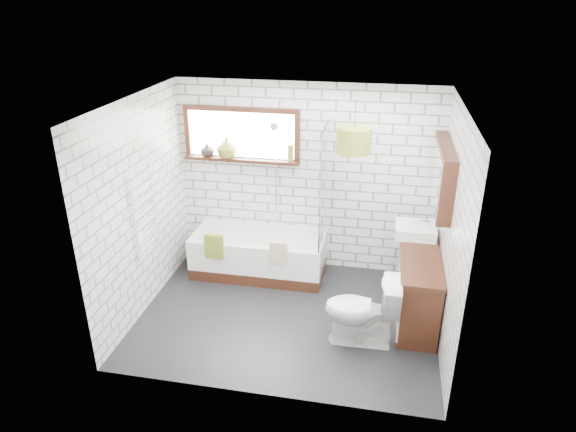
% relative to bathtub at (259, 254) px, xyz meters
% --- Properties ---
extents(floor, '(3.40, 2.60, 0.01)m').
position_rel_bathtub_xyz_m(floor, '(0.57, -0.92, -0.29)').
color(floor, black).
rests_on(floor, ground).
extents(ceiling, '(3.40, 2.60, 0.01)m').
position_rel_bathtub_xyz_m(ceiling, '(0.57, -0.92, 2.22)').
color(ceiling, white).
rests_on(ceiling, ground).
extents(wall_back, '(3.40, 0.01, 2.50)m').
position_rel_bathtub_xyz_m(wall_back, '(0.57, 0.39, 0.97)').
color(wall_back, white).
rests_on(wall_back, ground).
extents(wall_front, '(3.40, 0.01, 2.50)m').
position_rel_bathtub_xyz_m(wall_front, '(0.57, -2.22, 0.97)').
color(wall_front, white).
rests_on(wall_front, ground).
extents(wall_left, '(0.01, 2.60, 2.50)m').
position_rel_bathtub_xyz_m(wall_left, '(-1.14, -0.92, 0.97)').
color(wall_left, white).
rests_on(wall_left, ground).
extents(wall_right, '(0.01, 2.60, 2.50)m').
position_rel_bathtub_xyz_m(wall_right, '(2.27, -0.92, 0.97)').
color(wall_right, white).
rests_on(wall_right, ground).
extents(window, '(1.52, 0.16, 0.68)m').
position_rel_bathtub_xyz_m(window, '(-0.28, 0.34, 1.52)').
color(window, black).
rests_on(window, wall_back).
extents(towel_radiator, '(0.06, 0.52, 1.00)m').
position_rel_bathtub_xyz_m(towel_radiator, '(-1.09, -0.92, 0.92)').
color(towel_radiator, white).
rests_on(towel_radiator, wall_left).
extents(mirror_cabinet, '(0.16, 1.20, 0.70)m').
position_rel_bathtub_xyz_m(mirror_cabinet, '(2.19, -0.32, 1.37)').
color(mirror_cabinet, black).
rests_on(mirror_cabinet, wall_right).
extents(shower_riser, '(0.02, 0.02, 1.30)m').
position_rel_bathtub_xyz_m(shower_riser, '(0.17, 0.34, 1.07)').
color(shower_riser, silver).
rests_on(shower_riser, wall_back).
extents(bathtub, '(1.73, 0.77, 0.56)m').
position_rel_bathtub_xyz_m(bathtub, '(0.00, 0.00, 0.00)').
color(bathtub, white).
rests_on(bathtub, floor).
extents(shower_screen, '(0.02, 0.72, 1.50)m').
position_rel_bathtub_xyz_m(shower_screen, '(0.85, 0.00, 1.03)').
color(shower_screen, white).
rests_on(shower_screen, bathtub).
extents(towel_green, '(0.24, 0.06, 0.32)m').
position_rel_bathtub_xyz_m(towel_green, '(-0.48, -0.38, 0.26)').
color(towel_green, olive).
rests_on(towel_green, bathtub).
extents(towel_beige, '(0.22, 0.05, 0.28)m').
position_rel_bathtub_xyz_m(towel_beige, '(0.35, -0.38, 0.26)').
color(towel_beige, '#C2AF87').
rests_on(towel_beige, bathtub).
extents(vanity, '(0.45, 1.39, 0.80)m').
position_rel_bathtub_xyz_m(vanity, '(2.04, -0.61, 0.12)').
color(vanity, black).
rests_on(vanity, floor).
extents(basin, '(0.48, 0.42, 0.14)m').
position_rel_bathtub_xyz_m(basin, '(1.98, -0.11, 0.58)').
color(basin, white).
rests_on(basin, vanity).
extents(tap, '(0.04, 0.04, 0.16)m').
position_rel_bathtub_xyz_m(tap, '(2.14, -0.11, 0.64)').
color(tap, silver).
rests_on(tap, vanity).
extents(toilet, '(0.48, 0.80, 0.80)m').
position_rel_bathtub_xyz_m(toilet, '(1.43, -1.23, 0.12)').
color(toilet, white).
rests_on(toilet, floor).
extents(vase_olive, '(0.31, 0.31, 0.27)m').
position_rel_bathtub_xyz_m(vase_olive, '(-0.48, 0.31, 1.34)').
color(vase_olive, olive).
rests_on(vase_olive, window).
extents(vase_dark, '(0.20, 0.20, 0.18)m').
position_rel_bathtub_xyz_m(vase_dark, '(-0.75, 0.31, 1.29)').
color(vase_dark, black).
rests_on(vase_dark, window).
extents(bottle, '(0.07, 0.07, 0.21)m').
position_rel_bathtub_xyz_m(bottle, '(0.37, 0.31, 1.31)').
color(bottle, olive).
rests_on(bottle, window).
extents(pendant, '(0.36, 0.36, 0.27)m').
position_rel_bathtub_xyz_m(pendant, '(1.22, -0.68, 1.82)').
color(pendant, olive).
rests_on(pendant, ceiling).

